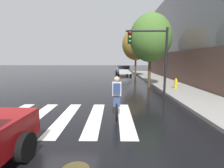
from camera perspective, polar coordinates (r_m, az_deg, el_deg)
name	(u,v)px	position (r m, az deg, el deg)	size (l,w,h in m)	color
ground_plane	(66,118)	(7.09, -15.92, -11.26)	(120.00, 120.00, 0.00)	black
crosswalk_stripes	(65,118)	(7.09, -16.00, -11.21)	(5.47, 3.86, 0.01)	silver
sedan_mid	(123,70)	(24.83, 3.94, 4.90)	(2.31, 4.42, 1.48)	silver
cyclist	(117,97)	(6.74, 1.71, -4.47)	(0.37, 1.71, 1.69)	black
traffic_light_near	(152,51)	(10.06, 13.88, 11.18)	(2.47, 0.28, 4.20)	black
fire_hydrant	(176,83)	(13.48, 21.45, 0.19)	(0.33, 0.22, 0.78)	gold
street_tree_near	(150,38)	(14.27, 13.32, 15.39)	(3.42, 3.42, 6.08)	#4C3823
street_tree_mid	(136,44)	(22.28, 8.38, 13.55)	(3.59, 3.59, 6.39)	#4C3823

